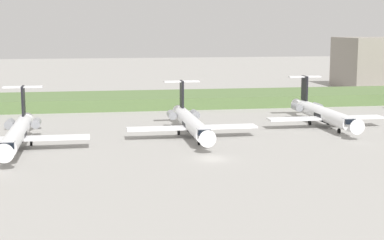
# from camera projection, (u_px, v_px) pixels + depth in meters

# --- Properties ---
(ground_plane) EXTENTS (500.00, 500.00, 0.00)m
(ground_plane) POSITION_uv_depth(u_px,v_px,m) (182.00, 126.00, 117.85)
(ground_plane) COLOR #9E9B96
(grass_berm) EXTENTS (320.00, 20.00, 2.77)m
(grass_berm) POSITION_uv_depth(u_px,v_px,m) (163.00, 100.00, 148.33)
(grass_berm) COLOR #597542
(grass_berm) RESTS_ON ground
(regional_jet_second) EXTENTS (22.81, 31.00, 9.00)m
(regional_jet_second) POSITION_uv_depth(u_px,v_px,m) (17.00, 133.00, 96.11)
(regional_jet_second) COLOR white
(regional_jet_second) RESTS_ON ground
(regional_jet_third) EXTENTS (22.81, 31.00, 9.00)m
(regional_jet_third) POSITION_uv_depth(u_px,v_px,m) (191.00, 122.00, 106.51)
(regional_jet_third) COLOR white
(regional_jet_third) RESTS_ON ground
(regional_jet_fourth) EXTENTS (22.81, 31.00, 9.00)m
(regional_jet_fourth) POSITION_uv_depth(u_px,v_px,m) (323.00, 113.00, 117.25)
(regional_jet_fourth) COLOR white
(regional_jet_fourth) RESTS_ON ground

